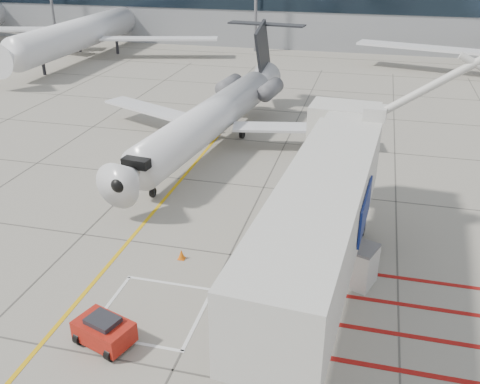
% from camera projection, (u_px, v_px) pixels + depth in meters
% --- Properties ---
extents(ground_plane, '(260.00, 260.00, 0.00)m').
position_uv_depth(ground_plane, '(206.00, 304.00, 22.86)').
color(ground_plane, gray).
rests_on(ground_plane, ground).
extents(regional_jet, '(25.72, 30.86, 7.44)m').
position_uv_depth(regional_jet, '(198.00, 107.00, 36.15)').
color(regional_jet, silver).
rests_on(regional_jet, ground_plane).
extents(jet_bridge, '(11.18, 21.10, 8.17)m').
position_uv_depth(jet_bridge, '(319.00, 231.00, 20.32)').
color(jet_bridge, silver).
rests_on(jet_bridge, ground_plane).
extents(pushback_tug, '(2.50, 1.98, 1.27)m').
position_uv_depth(pushback_tug, '(104.00, 330.00, 20.37)').
color(pushback_tug, '#A91B10').
rests_on(pushback_tug, ground_plane).
extents(baggage_cart, '(2.14, 1.73, 1.17)m').
position_uv_depth(baggage_cart, '(344.00, 229.00, 27.43)').
color(baggage_cart, '#57575C').
rests_on(baggage_cart, ground_plane).
extents(ground_power_unit, '(2.77, 2.17, 1.92)m').
position_uv_depth(ground_power_unit, '(348.00, 261.00, 24.09)').
color(ground_power_unit, silver).
rests_on(ground_power_unit, ground_plane).
extents(cone_nose, '(0.36, 0.36, 0.50)m').
position_uv_depth(cone_nose, '(181.00, 254.00, 25.91)').
color(cone_nose, '#DA5E0B').
rests_on(cone_nose, ground_plane).
extents(cone_side, '(0.33, 0.33, 0.46)m').
position_uv_depth(cone_side, '(299.00, 232.00, 27.92)').
color(cone_side, orange).
rests_on(cone_side, ground_plane).
extents(bg_aircraft_b, '(32.93, 36.59, 10.98)m').
position_uv_depth(bg_aircraft_b, '(87.00, 11.00, 67.24)').
color(bg_aircraft_b, silver).
rests_on(bg_aircraft_b, ground_plane).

